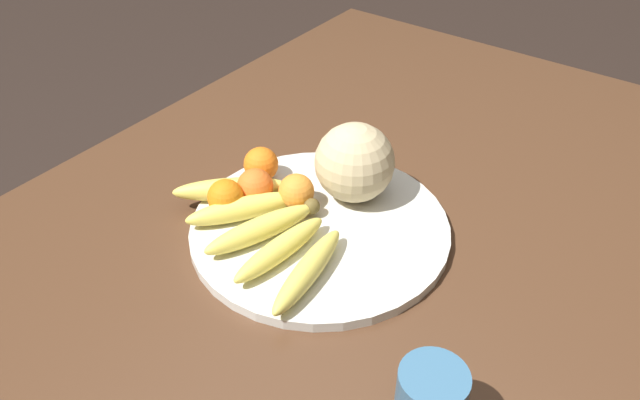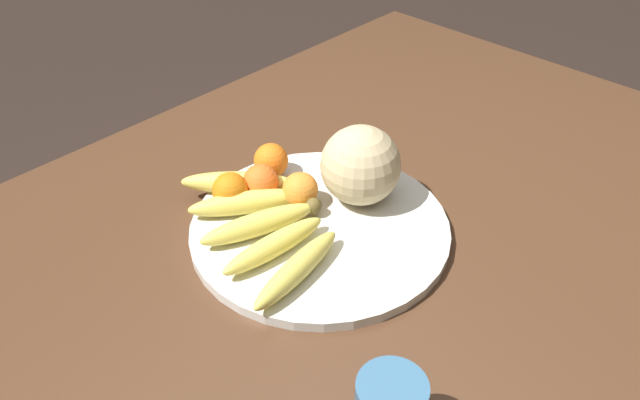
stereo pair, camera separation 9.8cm
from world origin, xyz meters
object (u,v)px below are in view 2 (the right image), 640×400
(kitchen_table, at_px, (324,263))
(orange_mid_center, at_px, (300,190))
(orange_front_left, at_px, (261,182))
(orange_front_right, at_px, (271,160))
(banana_bunch, at_px, (261,221))
(melon, at_px, (362,166))
(orange_back_left, at_px, (230,190))
(produce_tag, at_px, (274,210))
(fruit_bowl, at_px, (320,228))

(kitchen_table, xyz_separation_m, orange_mid_center, (0.01, 0.06, 0.12))
(kitchen_table, relative_size, orange_mid_center, 27.99)
(orange_front_left, xyz_separation_m, orange_front_right, (0.06, 0.03, 0.00))
(banana_bunch, height_order, orange_front_right, orange_front_right)
(banana_bunch, bearing_deg, orange_front_left, -113.27)
(melon, bearing_deg, banana_bunch, 160.60)
(melon, height_order, orange_back_left, melon)
(orange_front_right, bearing_deg, banana_bunch, -139.06)
(melon, distance_m, produce_tag, 0.16)
(fruit_bowl, height_order, banana_bunch, banana_bunch)
(kitchen_table, xyz_separation_m, orange_front_right, (0.03, 0.16, 0.13))
(melon, bearing_deg, orange_mid_center, 142.06)
(orange_back_left, xyz_separation_m, produce_tag, (0.04, -0.06, -0.03))
(fruit_bowl, height_order, produce_tag, produce_tag)
(kitchen_table, height_order, orange_mid_center, orange_mid_center)
(melon, distance_m, banana_bunch, 0.19)
(orange_front_right, bearing_deg, orange_back_left, -172.17)
(kitchen_table, distance_m, fruit_bowl, 0.09)
(melon, xyz_separation_m, banana_bunch, (-0.17, 0.06, -0.05))
(banana_bunch, relative_size, produce_tag, 4.66)
(banana_bunch, height_order, produce_tag, banana_bunch)
(melon, distance_m, orange_mid_center, 0.11)
(orange_mid_center, bearing_deg, produce_tag, 155.38)
(banana_bunch, height_order, orange_back_left, orange_back_left)
(fruit_bowl, distance_m, melon, 0.12)
(orange_back_left, distance_m, produce_tag, 0.08)
(orange_back_left, relative_size, produce_tag, 0.83)
(banana_bunch, xyz_separation_m, produce_tag, (0.05, 0.02, -0.02))
(fruit_bowl, bearing_deg, orange_back_left, 114.30)
(orange_front_right, height_order, orange_mid_center, orange_front_right)
(melon, xyz_separation_m, orange_front_left, (-0.11, 0.13, -0.04))
(orange_back_left, bearing_deg, produce_tag, -59.12)
(banana_bunch, distance_m, orange_front_right, 0.15)
(kitchen_table, xyz_separation_m, melon, (0.09, -0.00, 0.16))
(orange_back_left, bearing_deg, banana_bunch, -96.84)
(kitchen_table, distance_m, produce_tag, 0.13)
(fruit_bowl, xyz_separation_m, produce_tag, (-0.03, 0.08, 0.01))
(banana_bunch, bearing_deg, melon, 179.89)
(banana_bunch, xyz_separation_m, orange_back_left, (0.01, 0.09, 0.01))
(melon, xyz_separation_m, orange_back_left, (-0.16, 0.15, -0.04))
(kitchen_table, height_order, banana_bunch, banana_bunch)
(melon, xyz_separation_m, orange_front_right, (-0.06, 0.16, -0.04))
(fruit_bowl, bearing_deg, orange_mid_center, 75.23)
(melon, relative_size, orange_front_right, 2.19)
(fruit_bowl, xyz_separation_m, orange_front_left, (-0.01, 0.12, 0.04))
(banana_bunch, relative_size, orange_back_left, 5.64)
(fruit_bowl, relative_size, orange_back_left, 6.98)
(fruit_bowl, distance_m, orange_front_left, 0.13)
(orange_front_left, bearing_deg, kitchen_table, -78.96)
(orange_front_right, bearing_deg, orange_front_left, -148.03)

